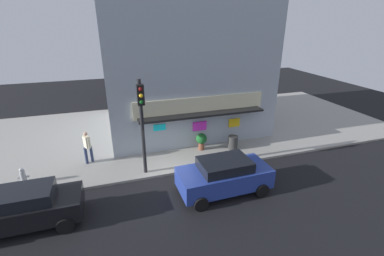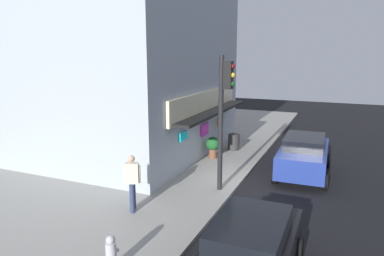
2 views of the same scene
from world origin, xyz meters
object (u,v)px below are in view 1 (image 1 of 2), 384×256
trash_can (233,142)px  parked_car_blue (224,175)px  pedestrian (87,146)px  potted_plant_by_doorway (201,140)px  fire_hydrant (23,176)px  parked_car_black (24,208)px  traffic_light (142,116)px

trash_can → parked_car_blue: parked_car_blue is taller
pedestrian → potted_plant_by_doorway: bearing=-3.3°
fire_hydrant → parked_car_blue: size_ratio=0.20×
parked_car_blue → fire_hydrant: bearing=159.9°
pedestrian → parked_car_black: (-2.15, -4.34, -0.29)m
traffic_light → fire_hydrant: traffic_light is taller
pedestrian → potted_plant_by_doorway: 6.47m
fire_hydrant → parked_car_blue: (9.00, -3.29, 0.32)m
potted_plant_by_doorway → parked_car_black: 9.47m
traffic_light → parked_car_black: bearing=-155.4°
fire_hydrant → parked_car_blue: bearing=-20.1°
potted_plant_by_doorway → parked_car_black: size_ratio=0.25×
fire_hydrant → pedestrian: size_ratio=0.47×
trash_can → parked_car_blue: size_ratio=0.19×
traffic_light → parked_car_blue: bearing=-37.5°
traffic_light → trash_can: (5.51, 1.22, -2.72)m
traffic_light → parked_car_black: traffic_light is taller
traffic_light → parked_car_black: size_ratio=1.17×
fire_hydrant → trash_can: fire_hydrant is taller
traffic_light → parked_car_black: (-4.96, -2.27, -2.42)m
fire_hydrant → parked_car_blue: parked_car_blue is taller
fire_hydrant → parked_car_black: size_ratio=0.21×
parked_car_black → traffic_light: bearing=24.6°
traffic_light → fire_hydrant: 6.40m
traffic_light → pedestrian: traffic_light is taller
parked_car_black → trash_can: bearing=18.4°
pedestrian → potted_plant_by_doorway: (6.45, -0.38, -0.38)m
traffic_light → potted_plant_by_doorway: bearing=25.0°
traffic_light → potted_plant_by_doorway: traffic_light is taller
pedestrian → potted_plant_by_doorway: size_ratio=1.75×
pedestrian → parked_car_black: size_ratio=0.44×
pedestrian → traffic_light: bearing=-36.4°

